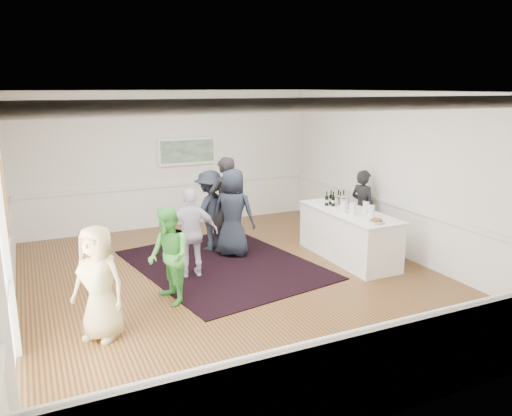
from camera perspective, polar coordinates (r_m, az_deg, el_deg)
name	(u,v)px	position (r m, az deg, el deg)	size (l,w,h in m)	color
floor	(237,281)	(8.71, -2.22, -8.36)	(8.00, 8.00, 0.00)	brown
ceiling	(235,91)	(8.07, -2.44, 13.19)	(7.00, 8.00, 0.02)	white
wall_right	(402,175)	(10.09, 16.38, 3.62)	(0.02, 8.00, 3.20)	white
wall_back	(171,159)	(11.99, -9.74, 5.50)	(7.00, 0.02, 3.20)	white
wall_front	(399,269)	(4.93, 15.99, -6.67)	(7.00, 0.02, 3.20)	white
wainscoting	(236,254)	(8.54, -2.26, -5.25)	(7.00, 8.00, 1.00)	white
mirror	(4,182)	(8.89, -26.87, 2.69)	(0.05, 1.25, 1.85)	gold
doorway	(1,270)	(5.87, -27.11, -6.28)	(0.10, 1.78, 2.56)	white
landscape_painting	(187,151)	(12.02, -7.86, 6.46)	(1.44, 0.06, 0.66)	white
area_rug	(223,264)	(9.48, -3.75, -6.45)	(2.87, 3.76, 0.02)	black
serving_table	(348,235)	(9.84, 10.50, -3.00)	(0.89, 2.35, 0.95)	white
bartender	(363,208)	(10.67, 12.09, 0.02)	(0.59, 0.38, 1.61)	black
guest_tan	(99,283)	(6.90, -17.54, -8.16)	(0.76, 0.50, 1.56)	#CBBB7F
guest_green	(169,256)	(7.75, -9.95, -5.44)	(0.74, 0.57, 1.52)	#4FC44E
guest_lilac	(192,233)	(8.76, -7.35, -2.87)	(0.93, 0.39, 1.58)	silver
guest_dark_a	(210,210)	(10.17, -5.23, -0.28)	(1.06, 0.61, 1.64)	#1C222F
guest_dark_b	(225,205)	(10.00, -3.55, 0.36)	(0.70, 0.46, 1.93)	black
guest_navy	(233,213)	(9.77, -2.64, -0.54)	(0.85, 0.55, 1.74)	#1C222F
wine_bottles	(336,198)	(10.12, 9.08, 1.19)	(0.46, 0.25, 0.31)	black
juice_pitchers	(358,208)	(9.44, 11.61, -0.04)	(0.47, 0.60, 0.24)	#5DA33A
ice_bucket	(343,203)	(9.88, 9.89, 0.61)	(0.26, 0.26, 0.24)	silver
nut_bowl	(376,221)	(8.93, 13.60, -1.48)	(0.26, 0.26, 0.07)	white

